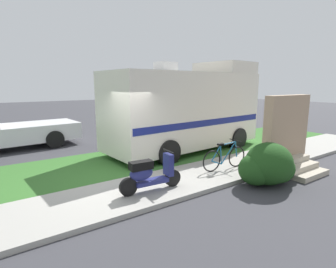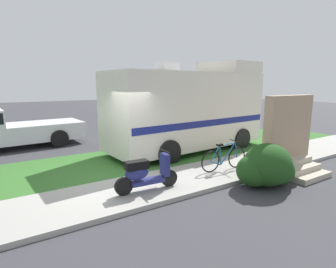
{
  "view_description": "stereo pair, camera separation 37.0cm",
  "coord_description": "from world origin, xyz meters",
  "px_view_note": "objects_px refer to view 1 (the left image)",
  "views": [
    {
      "loc": [
        -3.06,
        -6.84,
        2.73
      ],
      "look_at": [
        1.94,
        0.3,
        1.1
      ],
      "focal_mm": 28.52,
      "sensor_mm": 36.0,
      "label": 1
    },
    {
      "loc": [
        -2.75,
        -7.05,
        2.73
      ],
      "look_at": [
        1.94,
        0.3,
        1.1
      ],
      "focal_mm": 28.52,
      "sensor_mm": 36.0,
      "label": 2
    }
  ],
  "objects_px": {
    "motorhome_rv": "(187,109)",
    "scooter": "(149,174)",
    "bottle_green": "(259,159)",
    "bottle_spare": "(249,165)",
    "bicycle": "(225,158)"
  },
  "relations": [
    {
      "from": "motorhome_rv",
      "to": "scooter",
      "type": "relative_size",
      "value": 4.04
    },
    {
      "from": "scooter",
      "to": "bicycle",
      "type": "relative_size",
      "value": 1.0
    },
    {
      "from": "bottle_green",
      "to": "scooter",
      "type": "bearing_deg",
      "value": 179.92
    },
    {
      "from": "motorhome_rv",
      "to": "bottle_green",
      "type": "xyz_separation_m",
      "value": [
        0.71,
        -3.08,
        -1.52
      ]
    },
    {
      "from": "bicycle",
      "to": "bottle_spare",
      "type": "bearing_deg",
      "value": -23.89
    },
    {
      "from": "bottle_green",
      "to": "bottle_spare",
      "type": "relative_size",
      "value": 1.19
    },
    {
      "from": "scooter",
      "to": "bottle_spare",
      "type": "distance_m",
      "value": 3.61
    },
    {
      "from": "bottle_spare",
      "to": "scooter",
      "type": "bearing_deg",
      "value": 177.08
    },
    {
      "from": "motorhome_rv",
      "to": "bottle_green",
      "type": "distance_m",
      "value": 3.5
    },
    {
      "from": "scooter",
      "to": "bicycle",
      "type": "xyz_separation_m",
      "value": [
        2.82,
        0.15,
        -0.08
      ]
    },
    {
      "from": "scooter",
      "to": "bottle_green",
      "type": "bearing_deg",
      "value": -0.08
    },
    {
      "from": "bottle_spare",
      "to": "motorhome_rv",
      "type": "bearing_deg",
      "value": 88.83
    },
    {
      "from": "scooter",
      "to": "bicycle",
      "type": "height_order",
      "value": "scooter"
    },
    {
      "from": "bottle_green",
      "to": "motorhome_rv",
      "type": "bearing_deg",
      "value": 102.94
    },
    {
      "from": "bottle_green",
      "to": "bicycle",
      "type": "bearing_deg",
      "value": 174.03
    }
  ]
}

